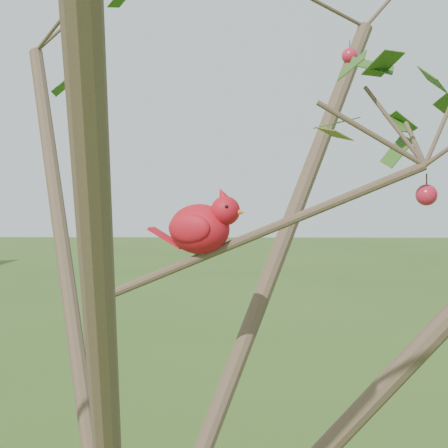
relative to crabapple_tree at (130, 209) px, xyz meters
name	(u,v)px	position (x,y,z in m)	size (l,w,h in m)	color
crabapple_tree	(130,209)	(0.00, 0.00, 0.00)	(2.35, 2.05, 2.95)	#3F2E22
cardinal	(202,226)	(0.12, 0.11, -0.03)	(0.19, 0.13, 0.14)	red
distant_trees	(299,219)	(2.41, 24.21, -0.62)	(40.24, 12.17, 3.55)	#3F2E22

